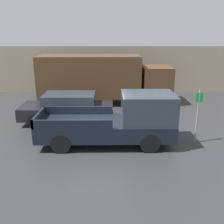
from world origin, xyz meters
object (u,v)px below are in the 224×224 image
(delivery_truck, at_px, (101,77))
(newspaper_box, at_px, (146,86))
(pickup_truck, at_px, (119,121))
(parking_sign, at_px, (198,114))
(car, at_px, (68,108))

(delivery_truck, relative_size, newspaper_box, 8.22)
(pickup_truck, distance_m, delivery_truck, 6.80)
(parking_sign, bearing_deg, newspaper_box, 94.47)
(car, height_order, delivery_truck, delivery_truck)
(parking_sign, height_order, newspaper_box, parking_sign)
(pickup_truck, height_order, newspaper_box, pickup_truck)
(pickup_truck, bearing_deg, car, 133.53)
(pickup_truck, xyz_separation_m, parking_sign, (3.26, 0.01, 0.30))
(pickup_truck, relative_size, newspaper_box, 5.34)
(car, relative_size, delivery_truck, 0.55)
(car, bearing_deg, pickup_truck, -46.47)
(car, distance_m, newspaper_box, 8.60)
(delivery_truck, bearing_deg, pickup_truck, -81.87)
(parking_sign, bearing_deg, pickup_truck, -179.86)
(car, bearing_deg, delivery_truck, 67.67)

